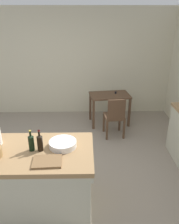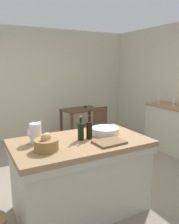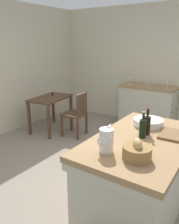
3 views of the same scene
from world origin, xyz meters
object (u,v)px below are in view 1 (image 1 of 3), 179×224
(island_table, at_px, (34,176))
(wooden_chair, at_px, (115,116))
(wash_bowl, at_px, (63,144))
(writing_desk, at_px, (110,99))
(wine_bottle_amber, at_px, (31,142))
(wine_bottle_dark, at_px, (40,142))
(cutting_board, at_px, (47,161))

(island_table, height_order, wooden_chair, wooden_chair)
(island_table, height_order, wash_bowl, wash_bowl)
(writing_desk, bearing_deg, wine_bottle_amber, -116.29)
(wooden_chair, distance_m, wash_bowl, 2.03)
(wash_bowl, bearing_deg, wine_bottle_dark, -163.25)
(island_table, distance_m, wine_bottle_amber, 0.52)
(island_table, bearing_deg, cutting_board, -45.19)
(wine_bottle_dark, bearing_deg, wine_bottle_amber, 177.02)
(wooden_chair, bearing_deg, wine_bottle_amber, -124.75)
(wash_bowl, relative_size, wine_bottle_dark, 1.23)
(wine_bottle_dark, height_order, wine_bottle_amber, wine_bottle_dark)
(wash_bowl, bearing_deg, island_table, -167.08)
(writing_desk, xyz_separation_m, wine_bottle_dark, (-1.12, -2.50, 0.39))
(writing_desk, height_order, wine_bottle_dark, wine_bottle_dark)
(island_table, height_order, wine_bottle_dark, wine_bottle_dark)
(wooden_chair, height_order, wine_bottle_amber, wine_bottle_amber)
(writing_desk, bearing_deg, wine_bottle_dark, -114.20)
(wine_bottle_amber, bearing_deg, writing_desk, 63.71)
(writing_desk, distance_m, wine_bottle_dark, 2.77)
(cutting_board, xyz_separation_m, wine_bottle_amber, (-0.23, 0.26, 0.10))
(island_table, height_order, cutting_board, cutting_board)
(writing_desk, xyz_separation_m, wash_bowl, (-0.85, -2.42, 0.31))
(island_table, distance_m, cutting_board, 0.54)
(wash_bowl, relative_size, cutting_board, 1.06)
(writing_desk, height_order, wine_bottle_amber, wine_bottle_amber)
(cutting_board, bearing_deg, wine_bottle_amber, 131.69)
(island_table, bearing_deg, writing_desk, 63.61)
(island_table, xyz_separation_m, wine_bottle_amber, (0.01, 0.01, 0.52))
(island_table, height_order, writing_desk, island_table)
(writing_desk, xyz_separation_m, cutting_board, (-1.00, -2.75, 0.28))
(wooden_chair, bearing_deg, wash_bowl, -116.97)
(writing_desk, distance_m, cutting_board, 2.94)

